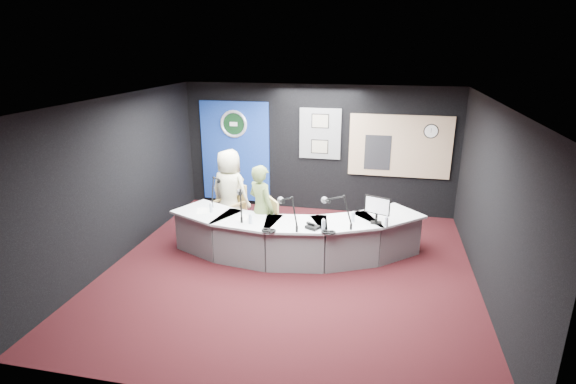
% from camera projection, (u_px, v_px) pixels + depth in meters
% --- Properties ---
extents(ground, '(6.00, 6.00, 0.00)m').
position_uv_depth(ground, '(290.00, 269.00, 7.54)').
color(ground, black).
rests_on(ground, ground).
extents(ceiling, '(6.00, 6.00, 0.02)m').
position_uv_depth(ceiling, '(290.00, 101.00, 6.66)').
color(ceiling, silver).
rests_on(ceiling, ground).
extents(wall_back, '(6.00, 0.02, 2.80)m').
position_uv_depth(wall_back, '(318.00, 149.00, 9.88)').
color(wall_back, black).
rests_on(wall_back, ground).
extents(wall_front, '(6.00, 0.02, 2.80)m').
position_uv_depth(wall_front, '(226.00, 285.00, 4.31)').
color(wall_front, black).
rests_on(wall_front, ground).
extents(wall_left, '(0.02, 6.00, 2.80)m').
position_uv_depth(wall_left, '(119.00, 179.00, 7.69)').
color(wall_left, black).
rests_on(wall_left, ground).
extents(wall_right, '(0.02, 6.00, 2.80)m').
position_uv_depth(wall_right, '(492.00, 204.00, 6.50)').
color(wall_right, black).
rests_on(wall_right, ground).
extents(broadcast_desk, '(4.50, 1.90, 0.75)m').
position_uv_depth(broadcast_desk, '(293.00, 236.00, 7.94)').
color(broadcast_desk, silver).
rests_on(broadcast_desk, ground).
extents(backdrop_panel, '(1.60, 0.05, 2.30)m').
position_uv_depth(backdrop_panel, '(235.00, 152.00, 10.28)').
color(backdrop_panel, navy).
rests_on(backdrop_panel, wall_back).
extents(agency_seal, '(0.63, 0.07, 0.63)m').
position_uv_depth(agency_seal, '(234.00, 124.00, 10.04)').
color(agency_seal, silver).
rests_on(agency_seal, backdrop_panel).
extents(seal_center, '(0.48, 0.01, 0.48)m').
position_uv_depth(seal_center, '(234.00, 124.00, 10.04)').
color(seal_center, black).
rests_on(seal_center, backdrop_panel).
extents(pinboard, '(0.90, 0.04, 1.10)m').
position_uv_depth(pinboard, '(320.00, 134.00, 9.74)').
color(pinboard, slate).
rests_on(pinboard, wall_back).
extents(framed_photo_upper, '(0.34, 0.02, 0.27)m').
position_uv_depth(framed_photo_upper, '(320.00, 121.00, 9.62)').
color(framed_photo_upper, gray).
rests_on(framed_photo_upper, pinboard).
extents(framed_photo_lower, '(0.34, 0.02, 0.27)m').
position_uv_depth(framed_photo_lower, '(320.00, 147.00, 9.80)').
color(framed_photo_lower, gray).
rests_on(framed_photo_lower, pinboard).
extents(booth_window_frame, '(2.12, 0.06, 1.32)m').
position_uv_depth(booth_window_frame, '(400.00, 146.00, 9.46)').
color(booth_window_frame, tan).
rests_on(booth_window_frame, wall_back).
extents(booth_glow, '(2.00, 0.02, 1.20)m').
position_uv_depth(booth_glow, '(400.00, 146.00, 9.45)').
color(booth_glow, '#D3A885').
rests_on(booth_glow, booth_window_frame).
extents(equipment_rack, '(0.55, 0.02, 0.75)m').
position_uv_depth(equipment_rack, '(378.00, 153.00, 9.57)').
color(equipment_rack, black).
rests_on(equipment_rack, booth_window_frame).
extents(wall_clock, '(0.28, 0.01, 0.28)m').
position_uv_depth(wall_clock, '(431.00, 131.00, 9.20)').
color(wall_clock, white).
rests_on(wall_clock, booth_window_frame).
extents(armchair_left, '(0.70, 0.70, 0.92)m').
position_uv_depth(armchair_left, '(230.00, 210.00, 8.95)').
color(armchair_left, tan).
rests_on(armchair_left, ground).
extents(armchair_right, '(0.78, 0.78, 1.00)m').
position_uv_depth(armchair_right, '(262.00, 225.00, 8.10)').
color(armchair_right, tan).
rests_on(armchair_right, ground).
extents(draped_jacket, '(0.48, 0.34, 0.70)m').
position_uv_depth(draped_jacket, '(227.00, 198.00, 9.13)').
color(draped_jacket, slate).
rests_on(draped_jacket, armchair_left).
extents(person_man, '(0.93, 0.73, 1.68)m').
position_uv_depth(person_man, '(230.00, 192.00, 8.83)').
color(person_man, beige).
rests_on(person_man, ground).
extents(person_woman, '(0.70, 0.65, 1.61)m').
position_uv_depth(person_woman, '(261.00, 209.00, 8.01)').
color(person_woman, '#5B6E39').
rests_on(person_woman, ground).
extents(computer_monitor, '(0.44, 0.19, 0.31)m').
position_uv_depth(computer_monitor, '(377.00, 205.00, 7.41)').
color(computer_monitor, black).
rests_on(computer_monitor, broadcast_desk).
extents(desk_phone, '(0.26, 0.24, 0.05)m').
position_uv_depth(desk_phone, '(313.00, 227.00, 7.28)').
color(desk_phone, black).
rests_on(desk_phone, broadcast_desk).
extents(headphones_near, '(0.19, 0.19, 0.03)m').
position_uv_depth(headphones_near, '(328.00, 232.00, 7.10)').
color(headphones_near, black).
rests_on(headphones_near, broadcast_desk).
extents(headphones_far, '(0.23, 0.23, 0.04)m').
position_uv_depth(headphones_far, '(269.00, 230.00, 7.17)').
color(headphones_far, black).
rests_on(headphones_far, broadcast_desk).
extents(paper_stack, '(0.34, 0.39, 0.00)m').
position_uv_depth(paper_stack, '(203.00, 211.00, 8.06)').
color(paper_stack, white).
rests_on(paper_stack, broadcast_desk).
extents(notepad, '(0.30, 0.35, 0.00)m').
position_uv_depth(notepad, '(243.00, 218.00, 7.74)').
color(notepad, white).
rests_on(notepad, broadcast_desk).
extents(boom_mic_a, '(0.18, 0.74, 0.60)m').
position_uv_depth(boom_mic_a, '(216.00, 187.00, 8.43)').
color(boom_mic_a, black).
rests_on(boom_mic_a, broadcast_desk).
extents(boom_mic_b, '(0.33, 0.70, 0.60)m').
position_uv_depth(boom_mic_b, '(241.00, 200.00, 7.72)').
color(boom_mic_b, black).
rests_on(boom_mic_b, broadcast_desk).
extents(boom_mic_c, '(0.50, 0.61, 0.60)m').
position_uv_depth(boom_mic_c, '(288.00, 208.00, 7.34)').
color(boom_mic_c, black).
rests_on(boom_mic_c, broadcast_desk).
extents(boom_mic_d, '(0.61, 0.50, 0.60)m').
position_uv_depth(boom_mic_d, '(338.00, 207.00, 7.38)').
color(boom_mic_d, black).
rests_on(boom_mic_d, broadcast_desk).
extents(water_bottles, '(3.12, 0.51, 0.18)m').
position_uv_depth(water_bottles, '(293.00, 217.00, 7.54)').
color(water_bottles, silver).
rests_on(water_bottles, broadcast_desk).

